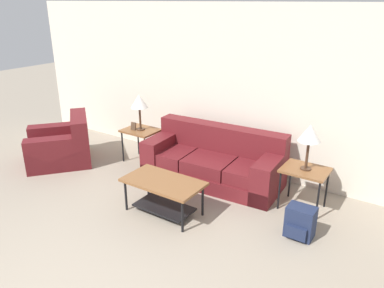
% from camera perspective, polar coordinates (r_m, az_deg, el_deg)
% --- Properties ---
extents(wall_back, '(9.10, 0.06, 2.60)m').
position_cam_1_polar(wall_back, '(5.88, 8.05, 7.91)').
color(wall_back, silver).
rests_on(wall_back, ground_plane).
extents(couch, '(2.15, 1.00, 0.82)m').
position_cam_1_polar(couch, '(5.74, 3.31, -2.79)').
color(couch, maroon).
rests_on(couch, ground_plane).
extents(armchair, '(1.39, 1.39, 0.80)m').
position_cam_1_polar(armchair, '(6.78, -19.23, -0.30)').
color(armchair, maroon).
rests_on(armchair, ground_plane).
extents(coffee_table, '(1.03, 0.57, 0.47)m').
position_cam_1_polar(coffee_table, '(4.87, -4.37, -6.88)').
color(coffee_table, brown).
rests_on(coffee_table, ground_plane).
extents(side_table_left, '(0.59, 0.48, 0.57)m').
position_cam_1_polar(side_table_left, '(6.40, -7.80, 1.70)').
color(side_table_left, brown).
rests_on(side_table_left, ground_plane).
extents(side_table_right, '(0.59, 0.48, 0.57)m').
position_cam_1_polar(side_table_right, '(5.10, 16.84, -4.26)').
color(side_table_right, brown).
rests_on(side_table_right, ground_plane).
extents(table_lamp_left, '(0.28, 0.28, 0.61)m').
position_cam_1_polar(table_lamp_left, '(6.24, -8.04, 6.36)').
color(table_lamp_left, '#472D1E').
rests_on(table_lamp_left, side_table_left).
extents(table_lamp_right, '(0.28, 0.28, 0.61)m').
position_cam_1_polar(table_lamp_right, '(4.91, 17.50, 1.43)').
color(table_lamp_right, '#472D1E').
rests_on(table_lamp_right, side_table_right).
extents(backpack, '(0.32, 0.30, 0.39)m').
position_cam_1_polar(backpack, '(4.65, 16.15, -11.40)').
color(backpack, '#1E2847').
rests_on(backpack, ground_plane).
extents(picture_frame, '(0.10, 0.04, 0.13)m').
position_cam_1_polar(picture_frame, '(6.37, -8.92, 2.71)').
color(picture_frame, '#4C3828').
rests_on(picture_frame, side_table_left).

